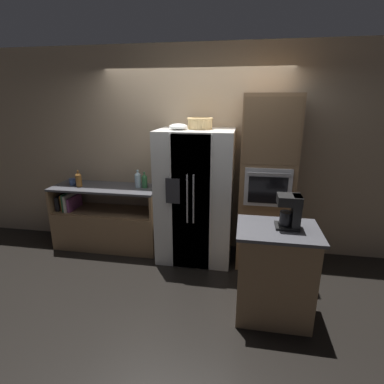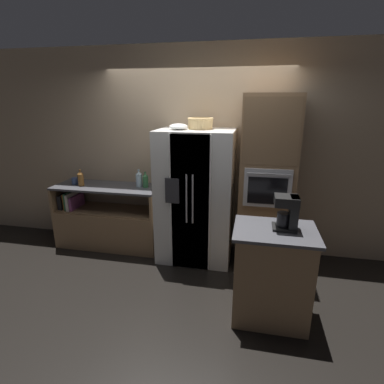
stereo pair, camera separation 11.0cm
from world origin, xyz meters
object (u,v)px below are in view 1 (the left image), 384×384
at_px(wall_oven, 266,183).
at_px(bottle_short, 79,179).
at_px(bottle_tall, 138,179).
at_px(bottle_wide, 145,181).
at_px(coffee_maker, 291,210).
at_px(fruit_bowl, 178,127).
at_px(wicker_basket, 200,123).
at_px(refrigerator, 195,196).
at_px(mug, 73,182).

distance_m(wall_oven, bottle_short, 2.58).
bearing_deg(bottle_tall, bottle_wide, -9.14).
bearing_deg(coffee_maker, fruit_bowl, 143.01).
bearing_deg(bottle_short, bottle_tall, 7.93).
xyz_separation_m(wicker_basket, bottle_short, (-1.72, -0.06, -0.79)).
distance_m(refrigerator, bottle_short, 1.69).
bearing_deg(bottle_wide, wicker_basket, -3.05).
bearing_deg(wicker_basket, mug, -179.80).
relative_size(bottle_short, mug, 1.86).
bearing_deg(wall_oven, fruit_bowl, -175.31).
bearing_deg(fruit_bowl, wall_oven, 4.69).
bearing_deg(refrigerator, bottle_wide, 170.07).
xyz_separation_m(wall_oven, bottle_short, (-2.58, -0.01, -0.06)).
relative_size(bottle_tall, bottle_short, 1.05).
height_order(bottle_tall, bottle_short, bottle_tall).
relative_size(wicker_basket, bottle_short, 1.39).
relative_size(bottle_tall, bottle_wide, 1.11).
bearing_deg(bottle_short, bottle_wide, 6.10).
bearing_deg(fruit_bowl, bottle_short, 176.78).
bearing_deg(mug, bottle_tall, 3.82).
xyz_separation_m(bottle_wide, coffee_maker, (1.80, -1.14, 0.10)).
height_order(fruit_bowl, mug, fruit_bowl).
height_order(refrigerator, bottle_wide, refrigerator).
distance_m(wall_oven, coffee_maker, 1.06).
bearing_deg(refrigerator, wall_oven, 2.37).
bearing_deg(wicker_basket, coffee_maker, -47.11).
relative_size(wall_oven, coffee_maker, 6.81).
bearing_deg(bottle_wide, coffee_maker, -32.31).
bearing_deg(coffee_maker, mug, 159.17).
xyz_separation_m(bottle_tall, bottle_wide, (0.10, -0.02, -0.01)).
height_order(refrigerator, fruit_bowl, fruit_bowl).
xyz_separation_m(refrigerator, wicker_basket, (0.04, 0.09, 0.95)).
distance_m(refrigerator, coffee_maker, 1.49).
bearing_deg(bottle_short, refrigerator, -1.00).
bearing_deg(coffee_maker, bottle_wide, 147.69).
bearing_deg(coffee_maker, bottle_tall, 148.73).
relative_size(refrigerator, bottle_wide, 7.82).
relative_size(refrigerator, bottle_short, 7.45).
bearing_deg(bottle_tall, wicker_basket, -3.75).
relative_size(wicker_basket, coffee_maker, 1.02).
relative_size(bottle_wide, coffee_maker, 0.70).
relative_size(mug, coffee_maker, 0.39).
bearing_deg(fruit_bowl, coffee_maker, -36.99).
bearing_deg(wall_oven, bottle_wide, 176.77).
height_order(bottle_tall, mug, bottle_tall).
distance_m(bottle_tall, bottle_wide, 0.10).
bearing_deg(bottle_short, fruit_bowl, -3.22).
distance_m(wall_oven, bottle_wide, 1.64).
relative_size(fruit_bowl, bottle_short, 0.98).
bearing_deg(coffee_maker, refrigerator, 136.43).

